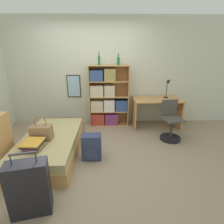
% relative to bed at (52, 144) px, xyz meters
% --- Properties ---
extents(ground_plane, '(14.00, 14.00, 0.00)m').
position_rel_bed_xyz_m(ground_plane, '(0.69, -0.02, -0.18)').
color(ground_plane, gray).
extents(wall_back, '(10.00, 0.09, 2.60)m').
position_rel_bed_xyz_m(wall_back, '(0.69, 1.56, 1.11)').
color(wall_back, beige).
rests_on(wall_back, ground_plane).
extents(bed, '(0.96, 1.80, 0.37)m').
position_rel_bed_xyz_m(bed, '(0.00, 0.00, 0.00)').
color(bed, tan).
rests_on(bed, ground_plane).
extents(handbag, '(0.35, 0.20, 0.41)m').
position_rel_bed_xyz_m(handbag, '(-0.09, -0.15, 0.32)').
color(handbag, '#93704C').
rests_on(handbag, bed).
extents(book_stack_on_bed, '(0.33, 0.39, 0.13)m').
position_rel_bed_xyz_m(book_stack_on_bed, '(-0.12, -0.45, 0.26)').
color(book_stack_on_bed, '#99894C').
rests_on(book_stack_on_bed, bed).
extents(suitcase, '(0.48, 0.30, 0.81)m').
position_rel_bed_xyz_m(suitcase, '(0.14, -1.27, 0.16)').
color(suitcase, black).
rests_on(suitcase, ground_plane).
extents(bookcase, '(0.96, 0.34, 1.50)m').
position_rel_bed_xyz_m(bookcase, '(1.01, 1.34, 0.50)').
color(bookcase, tan).
rests_on(bookcase, ground_plane).
extents(bottle_green, '(0.06, 0.06, 0.29)m').
position_rel_bed_xyz_m(bottle_green, '(0.85, 1.30, 1.43)').
color(bottle_green, '#1E6B2D').
rests_on(bottle_green, bookcase).
extents(bottle_brown, '(0.06, 0.06, 0.25)m').
position_rel_bed_xyz_m(bottle_brown, '(1.30, 1.38, 1.41)').
color(bottle_brown, '#1E6B2D').
rests_on(bottle_brown, bookcase).
extents(desk, '(1.14, 0.64, 0.72)m').
position_rel_bed_xyz_m(desk, '(2.24, 1.19, 0.31)').
color(desk, tan).
rests_on(desk, ground_plane).
extents(desk_lamp, '(0.16, 0.11, 0.48)m').
position_rel_bed_xyz_m(desk_lamp, '(2.51, 1.29, 0.86)').
color(desk_lamp, black).
rests_on(desk_lamp, desk).
extents(desk_chair, '(0.44, 0.45, 0.84)m').
position_rel_bed_xyz_m(desk_chair, '(2.38, 0.51, 0.09)').
color(desk_chair, black).
rests_on(desk_chair, ground_plane).
extents(backpack, '(0.33, 0.24, 0.46)m').
position_rel_bed_xyz_m(backpack, '(0.76, -0.19, 0.04)').
color(backpack, '#2D3856').
rests_on(backpack, ground_plane).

